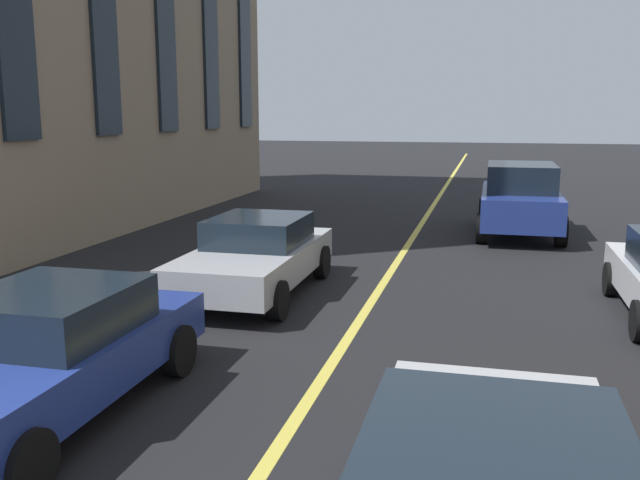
% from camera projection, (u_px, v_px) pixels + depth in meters
% --- Properties ---
extents(lane_centre_line, '(80.00, 0.16, 0.01)m').
position_uv_depth(lane_centre_line, '(399.00, 258.00, 15.37)').
color(lane_centre_line, '#D8C64C').
rests_on(lane_centre_line, ground_plane).
extents(car_blue_mid, '(4.40, 1.95, 1.37)m').
position_uv_depth(car_blue_mid, '(44.00, 353.00, 7.32)').
color(car_blue_mid, navy).
rests_on(car_blue_mid, ground_plane).
extents(car_blue_oncoming, '(4.70, 2.14, 1.88)m').
position_uv_depth(car_blue_oncoming, '(520.00, 198.00, 18.23)').
color(car_blue_oncoming, navy).
rests_on(car_blue_oncoming, ground_plane).
extents(car_silver_near, '(4.40, 1.95, 1.37)m').
position_uv_depth(car_silver_near, '(256.00, 255.00, 12.35)').
color(car_silver_near, '#B7BABF').
rests_on(car_silver_near, ground_plane).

